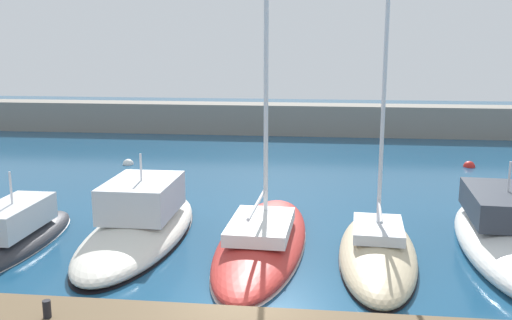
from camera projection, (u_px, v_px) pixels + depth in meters
ground_plane at (245, 317)px, 15.11m from camera, size 120.00×120.00×0.00m
breakwater_seawall at (298, 119)px, 45.31m from camera, size 108.00×2.70×2.37m
motorboat_charcoal_nearest at (16, 236)px, 20.35m from camera, size 2.28×7.38×3.08m
motorboat_ivory_second at (140, 224)px, 21.21m from camera, size 3.36×9.81×3.48m
sailboat_red_third at (263, 238)px, 20.27m from camera, size 3.40×10.61×18.23m
sailboat_sand_fourth at (377, 250)px, 19.24m from camera, size 3.10×8.58×17.92m
motorboat_white_fifth at (510, 236)px, 19.92m from camera, size 4.09×10.44×3.42m
mooring_buoy_red at (469, 167)px, 33.41m from camera, size 0.68×0.68×0.68m
mooring_buoy_white at (128, 164)px, 34.05m from camera, size 0.66×0.66×0.66m
dock_bollard at (47, 309)px, 13.83m from camera, size 0.20×0.20×0.44m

